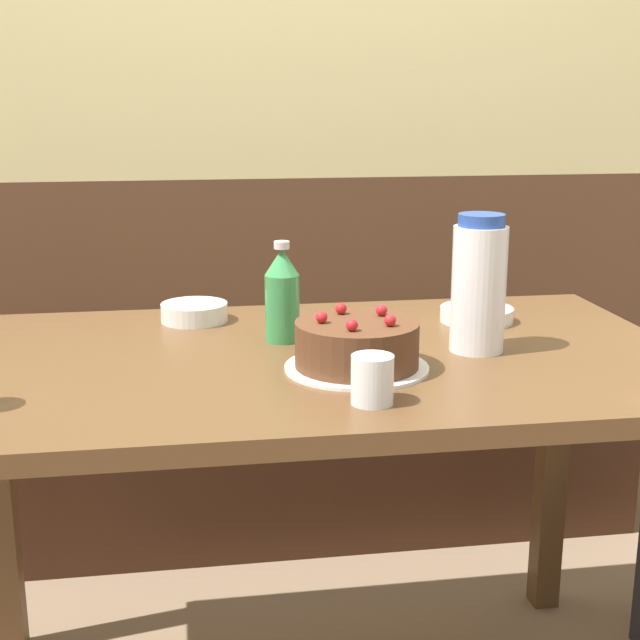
{
  "coord_description": "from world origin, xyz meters",
  "views": [
    {
      "loc": [
        -0.22,
        -1.52,
        1.23
      ],
      "look_at": [
        0.03,
        0.05,
        0.82
      ],
      "focal_mm": 50.0,
      "sensor_mm": 36.0,
      "label": 1
    }
  ],
  "objects_px": {
    "water_pitcher": "(479,285)",
    "glass_tumbler_short": "(372,380)",
    "bowl_soup_white": "(194,312)",
    "bench_seat": "(268,460)",
    "soju_bottle": "(282,294)",
    "bowl_rice_small": "(477,314)",
    "birthday_cake": "(357,346)"
  },
  "relations": [
    {
      "from": "bowl_rice_small",
      "to": "glass_tumbler_short",
      "type": "distance_m",
      "value": 0.56
    },
    {
      "from": "bench_seat",
      "to": "soju_bottle",
      "type": "xyz_separation_m",
      "value": [
        -0.04,
        -0.73,
        0.65
      ]
    },
    {
      "from": "soju_bottle",
      "to": "bench_seat",
      "type": "bearing_deg",
      "value": 87.04
    },
    {
      "from": "soju_bottle",
      "to": "bowl_rice_small",
      "type": "height_order",
      "value": "soju_bottle"
    },
    {
      "from": "soju_bottle",
      "to": "bowl_soup_white",
      "type": "bearing_deg",
      "value": 132.74
    },
    {
      "from": "bench_seat",
      "to": "water_pitcher",
      "type": "height_order",
      "value": "water_pitcher"
    },
    {
      "from": "soju_bottle",
      "to": "glass_tumbler_short",
      "type": "bearing_deg",
      "value": -75.9
    },
    {
      "from": "birthday_cake",
      "to": "bowl_soup_white",
      "type": "xyz_separation_m",
      "value": [
        -0.27,
        0.37,
        -0.02
      ]
    },
    {
      "from": "bench_seat",
      "to": "birthday_cake",
      "type": "relative_size",
      "value": 8.39
    },
    {
      "from": "water_pitcher",
      "to": "soju_bottle",
      "type": "relative_size",
      "value": 1.31
    },
    {
      "from": "soju_bottle",
      "to": "bowl_rice_small",
      "type": "relative_size",
      "value": 1.28
    },
    {
      "from": "bench_seat",
      "to": "soju_bottle",
      "type": "distance_m",
      "value": 0.98
    },
    {
      "from": "bench_seat",
      "to": "water_pitcher",
      "type": "relative_size",
      "value": 8.28
    },
    {
      "from": "birthday_cake",
      "to": "soju_bottle",
      "type": "relative_size",
      "value": 1.29
    },
    {
      "from": "water_pitcher",
      "to": "bowl_soup_white",
      "type": "xyz_separation_m",
      "value": [
        -0.5,
        0.3,
        -0.1
      ]
    },
    {
      "from": "birthday_cake",
      "to": "soju_bottle",
      "type": "height_order",
      "value": "soju_bottle"
    },
    {
      "from": "birthday_cake",
      "to": "soju_bottle",
      "type": "distance_m",
      "value": 0.23
    },
    {
      "from": "bowl_soup_white",
      "to": "glass_tumbler_short",
      "type": "distance_m",
      "value": 0.6
    },
    {
      "from": "glass_tumbler_short",
      "to": "soju_bottle",
      "type": "bearing_deg",
      "value": 104.1
    },
    {
      "from": "water_pitcher",
      "to": "glass_tumbler_short",
      "type": "xyz_separation_m",
      "value": [
        -0.25,
        -0.25,
        -0.08
      ]
    },
    {
      "from": "glass_tumbler_short",
      "to": "bowl_rice_small",
      "type": "bearing_deg",
      "value": 55.08
    },
    {
      "from": "soju_bottle",
      "to": "bowl_soup_white",
      "type": "xyz_separation_m",
      "value": [
        -0.16,
        0.18,
        -0.07
      ]
    },
    {
      "from": "bench_seat",
      "to": "bowl_soup_white",
      "type": "height_order",
      "value": "bowl_soup_white"
    },
    {
      "from": "bench_seat",
      "to": "water_pitcher",
      "type": "xyz_separation_m",
      "value": [
        0.3,
        -0.85,
        0.68
      ]
    },
    {
      "from": "bowl_soup_white",
      "to": "soju_bottle",
      "type": "bearing_deg",
      "value": -47.26
    },
    {
      "from": "soju_bottle",
      "to": "glass_tumbler_short",
      "type": "height_order",
      "value": "soju_bottle"
    },
    {
      "from": "birthday_cake",
      "to": "bowl_rice_small",
      "type": "height_order",
      "value": "birthday_cake"
    },
    {
      "from": "glass_tumbler_short",
      "to": "bowl_soup_white",
      "type": "bearing_deg",
      "value": 115.04
    },
    {
      "from": "birthday_cake",
      "to": "bowl_soup_white",
      "type": "bearing_deg",
      "value": 125.43
    },
    {
      "from": "soju_bottle",
      "to": "bowl_rice_small",
      "type": "xyz_separation_m",
      "value": [
        0.41,
        0.08,
        -0.08
      ]
    },
    {
      "from": "bowl_soup_white",
      "to": "glass_tumbler_short",
      "type": "bearing_deg",
      "value": -64.96
    },
    {
      "from": "bench_seat",
      "to": "soju_bottle",
      "type": "bearing_deg",
      "value": -92.96
    }
  ]
}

